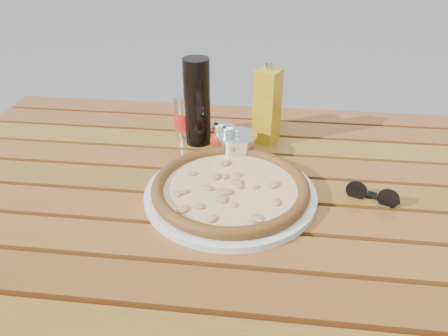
# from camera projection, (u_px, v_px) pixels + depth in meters

# --- Properties ---
(table) EXTENTS (1.40, 0.90, 0.75)m
(table) POSITION_uv_depth(u_px,v_px,m) (223.00, 212.00, 1.00)
(table) COLOR #381B0C
(table) RESTS_ON ground
(plate) EXTENTS (0.47, 0.47, 0.01)m
(plate) POSITION_uv_depth(u_px,v_px,m) (230.00, 194.00, 0.92)
(plate) COLOR silver
(plate) RESTS_ON table
(pizza) EXTENTS (0.39, 0.39, 0.03)m
(pizza) POSITION_uv_depth(u_px,v_px,m) (230.00, 187.00, 0.91)
(pizza) COLOR #FCE8B4
(pizza) RESTS_ON plate
(pepper_shaker) EXTENTS (0.06, 0.06, 0.08)m
(pepper_shaker) POSITION_uv_depth(u_px,v_px,m) (221.00, 138.00, 1.07)
(pepper_shaker) COLOR #AB2C13
(pepper_shaker) RESTS_ON table
(oregano_shaker) EXTENTS (0.07, 0.07, 0.08)m
(oregano_shaker) POSITION_uv_depth(u_px,v_px,m) (229.00, 141.00, 1.06)
(oregano_shaker) COLOR #333D18
(oregano_shaker) RESTS_ON table
(dark_bottle) EXTENTS (0.08, 0.08, 0.22)m
(dark_bottle) POSITION_uv_depth(u_px,v_px,m) (197.00, 102.00, 1.08)
(dark_bottle) COLOR black
(dark_bottle) RESTS_ON table
(soda_can) EXTENTS (0.08, 0.08, 0.12)m
(soda_can) POSITION_uv_depth(u_px,v_px,m) (187.00, 118.00, 1.13)
(soda_can) COLOR silver
(soda_can) RESTS_ON table
(olive_oil_cruet) EXTENTS (0.07, 0.07, 0.21)m
(olive_oil_cruet) POSITION_uv_depth(u_px,v_px,m) (267.00, 106.00, 1.09)
(olive_oil_cruet) COLOR #BB8E13
(olive_oil_cruet) RESTS_ON table
(parmesan_tin) EXTENTS (0.10, 0.10, 0.07)m
(parmesan_tin) POSITION_uv_depth(u_px,v_px,m) (237.00, 145.00, 1.05)
(parmesan_tin) COLOR silver
(parmesan_tin) RESTS_ON table
(sunglasses) EXTENTS (0.11, 0.05, 0.04)m
(sunglasses) POSITION_uv_depth(u_px,v_px,m) (372.00, 195.00, 0.90)
(sunglasses) COLOR black
(sunglasses) RESTS_ON table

